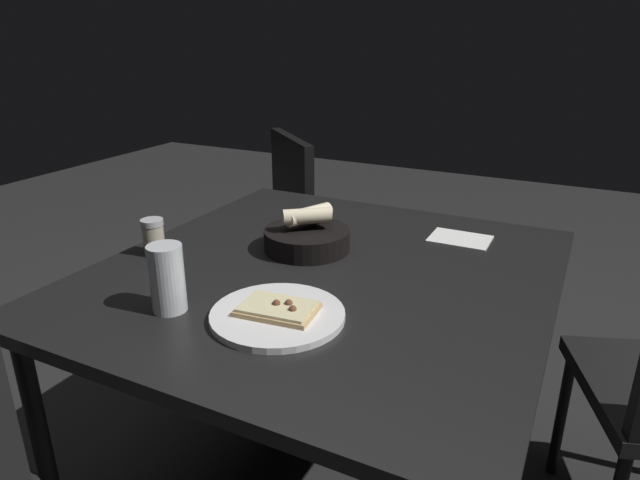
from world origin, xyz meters
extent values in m
cube|color=black|center=(0.00, 0.00, 0.71)|extent=(1.04, 1.10, 0.03)
cylinder|color=black|center=(-0.46, -0.49, 0.35)|extent=(0.04, 0.04, 0.70)
cylinder|color=black|center=(0.46, -0.49, 0.35)|extent=(0.04, 0.04, 0.70)
cylinder|color=black|center=(0.46, 0.49, 0.35)|extent=(0.04, 0.04, 0.70)
cylinder|color=white|center=(-0.02, 0.26, 0.73)|extent=(0.27, 0.27, 0.01)
cube|color=tan|center=(-0.02, 0.26, 0.74)|extent=(0.16, 0.12, 0.01)
cube|color=beige|center=(-0.02, 0.26, 0.75)|extent=(0.15, 0.11, 0.01)
sphere|color=brown|center=(-0.02, 0.26, 0.76)|extent=(0.02, 0.02, 0.02)
sphere|color=brown|center=(-0.04, 0.24, 0.76)|extent=(0.02, 0.02, 0.02)
sphere|color=brown|center=(-0.06, 0.26, 0.76)|extent=(0.02, 0.02, 0.02)
cylinder|color=black|center=(0.10, -0.09, 0.75)|extent=(0.22, 0.22, 0.06)
cylinder|color=#F6E5BD|center=(0.10, -0.11, 0.81)|extent=(0.09, 0.14, 0.04)
cylinder|color=#F6E5BD|center=(0.09, -0.09, 0.82)|extent=(0.12, 0.11, 0.04)
cylinder|color=#AC1C14|center=(0.15, -0.11, 0.75)|extent=(0.06, 0.06, 0.03)
cylinder|color=silver|center=(0.19, 0.33, 0.80)|extent=(0.07, 0.07, 0.14)
cylinder|color=orange|center=(0.19, 0.33, 0.76)|extent=(0.06, 0.06, 0.07)
cylinder|color=#BFB299|center=(0.43, 0.11, 0.76)|extent=(0.05, 0.05, 0.08)
cylinder|color=maroon|center=(0.43, 0.11, 0.75)|extent=(0.05, 0.05, 0.04)
cylinder|color=#B7B7BC|center=(0.43, 0.11, 0.81)|extent=(0.06, 0.06, 0.01)
cube|color=white|center=(-0.24, -0.35, 0.73)|extent=(0.16, 0.12, 0.00)
cube|color=black|center=(0.64, -0.59, 0.41)|extent=(0.62, 0.62, 0.04)
cube|color=black|center=(0.51, -0.73, 0.66)|extent=(0.33, 0.31, 0.45)
cylinder|color=black|center=(0.91, -0.57, 0.20)|extent=(0.03, 0.03, 0.39)
cylinder|color=black|center=(0.63, -0.32, 0.20)|extent=(0.03, 0.03, 0.39)
cylinder|color=black|center=(0.65, -0.86, 0.20)|extent=(0.03, 0.03, 0.39)
cylinder|color=black|center=(0.37, -0.60, 0.20)|extent=(0.03, 0.03, 0.39)
cylinder|color=black|center=(-0.57, -0.42, 0.21)|extent=(0.03, 0.03, 0.42)
camera|label=1|loc=(-0.54, 1.09, 1.27)|focal=31.22mm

